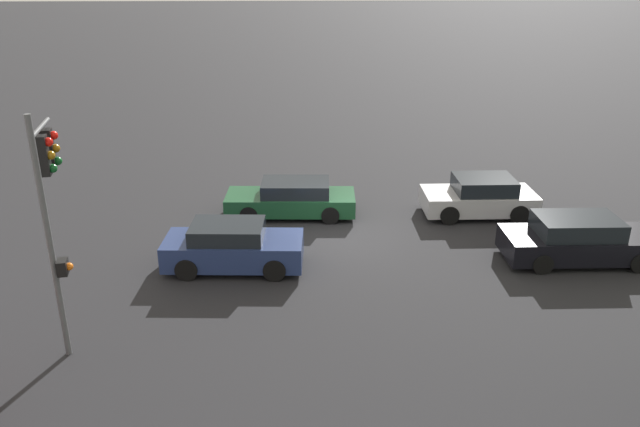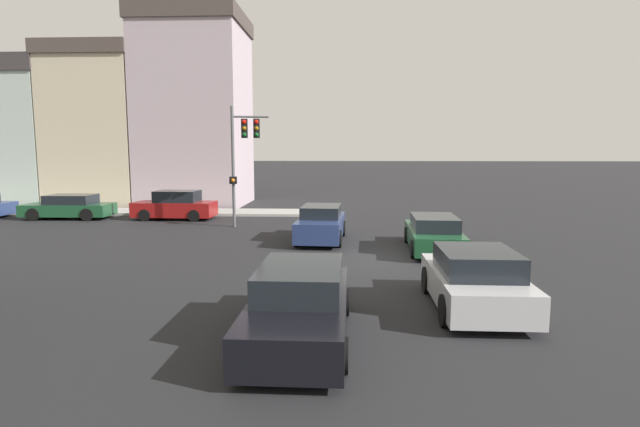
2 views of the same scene
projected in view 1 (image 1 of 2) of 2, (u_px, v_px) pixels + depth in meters
ground_plane at (338, 238)px, 21.12m from camera, size 300.00×300.00×0.00m
traffic_signal at (49, 189)px, 13.83m from camera, size 0.76×1.86×5.77m
crossing_car_0 at (292, 199)px, 22.81m from camera, size 4.77×2.04×1.31m
crossing_car_1 at (580, 240)px, 19.26m from camera, size 4.77×1.99×1.44m
crossing_car_2 at (480, 197)px, 22.83m from camera, size 4.06×2.04×1.44m
crossing_car_3 at (233, 247)px, 18.77m from camera, size 4.24×2.01×1.44m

